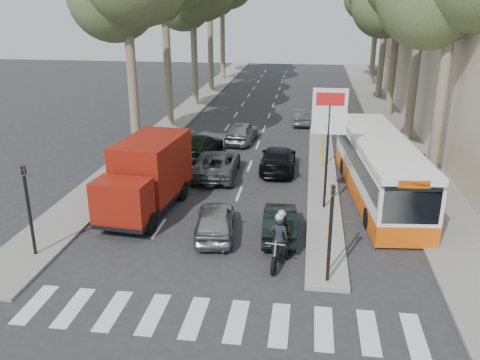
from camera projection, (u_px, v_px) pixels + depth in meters
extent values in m
plane|color=#28282B|center=(239.00, 257.00, 19.12)|extent=(120.00, 120.00, 0.00)
cube|color=gray|center=(386.00, 117.00, 41.30)|extent=(3.20, 70.00, 0.12)
cube|color=gray|center=(195.00, 104.00, 46.23)|extent=(2.40, 64.00, 0.12)
cube|color=gray|center=(322.00, 168.00, 28.93)|extent=(1.50, 26.00, 0.16)
cube|color=#B7A88E|center=(459.00, 12.00, 46.11)|extent=(11.00, 20.00, 16.00)
cylinder|color=yellow|center=(329.00, 231.00, 17.18)|extent=(0.10, 0.10, 3.50)
cylinder|color=yellow|center=(326.00, 174.00, 22.77)|extent=(0.10, 0.10, 3.50)
cylinder|color=yellow|center=(324.00, 139.00, 28.36)|extent=(0.10, 0.10, 3.50)
cylinder|color=black|center=(327.00, 156.00, 22.48)|extent=(0.12, 0.12, 5.20)
cube|color=white|center=(330.00, 112.00, 21.81)|extent=(1.50, 0.10, 2.00)
cube|color=red|center=(330.00, 99.00, 21.57)|extent=(1.20, 0.02, 0.55)
cylinder|color=black|center=(330.00, 242.00, 16.76)|extent=(0.12, 0.12, 3.20)
imported|color=black|center=(332.00, 200.00, 16.26)|extent=(0.16, 0.41, 1.00)
cylinder|color=black|center=(30.00, 218.00, 18.63)|extent=(0.12, 0.12, 3.20)
imported|color=black|center=(24.00, 179.00, 18.12)|extent=(0.16, 0.41, 1.00)
cylinder|color=#6B604C|center=(133.00, 88.00, 29.92)|extent=(0.56, 0.56, 8.40)
cylinder|color=#6B604C|center=(168.00, 66.00, 37.30)|extent=(0.56, 0.56, 8.96)
cylinder|color=#6B604C|center=(194.00, 60.00, 44.87)|extent=(0.56, 0.56, 8.12)
sphere|color=#44522E|center=(183.00, 1.00, 43.89)|extent=(5.20, 5.20, 5.20)
cylinder|color=#6B604C|center=(210.00, 44.00, 52.10)|extent=(0.56, 0.56, 9.52)
cylinder|color=#6B604C|center=(223.00, 42.00, 59.72)|extent=(0.56, 0.56, 8.68)
cylinder|color=#6B604C|center=(441.00, 102.00, 25.86)|extent=(0.56, 0.56, 8.40)
cylinder|color=#6B604C|center=(415.00, 72.00, 33.17)|extent=(0.56, 0.56, 9.24)
cylinder|color=#6B604C|center=(393.00, 67.00, 40.89)|extent=(0.56, 0.56, 7.84)
sphere|color=#44522E|center=(385.00, 5.00, 39.97)|extent=(5.20, 5.20, 5.20)
cylinder|color=#6B604C|center=(382.00, 51.00, 48.14)|extent=(0.56, 0.56, 8.96)
cylinder|color=#6B604C|center=(374.00, 46.00, 55.68)|extent=(0.56, 0.56, 8.40)
imported|color=#999CA0|center=(215.00, 220.00, 20.69)|extent=(2.06, 4.06, 1.33)
imported|color=black|center=(280.00, 222.00, 20.61)|extent=(1.50, 3.85, 1.25)
imported|color=#505458|center=(216.00, 164.00, 27.64)|extent=(2.51, 5.09, 1.39)
imported|color=black|center=(278.00, 159.00, 28.52)|extent=(1.97, 4.73, 1.37)
imported|color=gray|center=(242.00, 132.00, 34.08)|extent=(2.04, 4.26, 1.40)
imported|color=#4B4F53|center=(301.00, 117.00, 39.00)|extent=(1.40, 3.65, 1.19)
imported|color=black|center=(199.00, 146.00, 30.80)|extent=(2.44, 5.07, 1.42)
cube|color=black|center=(147.00, 201.00, 22.93)|extent=(2.84, 6.31, 0.25)
cylinder|color=black|center=(105.00, 219.00, 21.33)|extent=(0.40, 0.94, 0.92)
cylinder|color=black|center=(150.00, 223.00, 20.88)|extent=(0.40, 0.94, 0.92)
cylinder|color=black|center=(143.00, 187.00, 24.87)|extent=(0.40, 0.94, 0.92)
cylinder|color=black|center=(182.00, 191.00, 24.42)|extent=(0.40, 0.94, 0.92)
cube|color=maroon|center=(122.00, 201.00, 20.48)|extent=(2.37, 1.64, 1.73)
cube|color=black|center=(114.00, 202.00, 19.80)|extent=(2.04, 0.28, 0.92)
cube|color=maroon|center=(152.00, 165.00, 23.20)|extent=(2.76, 4.49, 2.55)
cube|color=#E7560C|center=(377.00, 187.00, 24.70)|extent=(3.49, 11.42, 0.88)
cube|color=white|center=(379.00, 164.00, 24.31)|extent=(3.49, 11.42, 1.47)
cube|color=black|center=(380.00, 158.00, 24.21)|extent=(3.47, 10.97, 0.83)
cube|color=white|center=(381.00, 142.00, 23.94)|extent=(3.49, 11.42, 0.29)
cube|color=black|center=(412.00, 206.00, 19.00)|extent=(2.15, 0.26, 1.47)
cube|color=#E7560C|center=(414.00, 184.00, 18.71)|extent=(1.17, 0.17, 0.31)
cylinder|color=black|center=(368.00, 218.00, 21.40)|extent=(0.36, 0.96, 0.94)
cylinder|color=black|center=(421.00, 219.00, 21.31)|extent=(0.36, 0.96, 0.94)
cylinder|color=black|center=(344.00, 167.00, 27.95)|extent=(0.36, 0.96, 0.94)
cylinder|color=black|center=(384.00, 167.00, 27.86)|extent=(0.36, 0.96, 0.94)
cylinder|color=black|center=(274.00, 266.00, 17.79)|extent=(0.19, 0.71, 0.70)
cylinder|color=black|center=(282.00, 245.00, 19.30)|extent=(0.19, 0.71, 0.70)
cylinder|color=silver|center=(275.00, 254.00, 17.72)|extent=(0.12, 0.45, 0.88)
cube|color=black|center=(279.00, 251.00, 18.55)|extent=(0.34, 0.85, 0.33)
cube|color=black|center=(278.00, 246.00, 18.25)|extent=(0.39, 0.53, 0.24)
cube|color=black|center=(280.00, 241.00, 18.77)|extent=(0.39, 0.75, 0.13)
cylinder|color=silver|center=(275.00, 244.00, 17.66)|extent=(0.68, 0.13, 0.04)
imported|color=black|center=(279.00, 239.00, 18.38)|extent=(0.72, 0.52, 1.85)
imported|color=black|center=(281.00, 235.00, 18.80)|extent=(0.89, 0.57, 1.73)
sphere|color=#B2B2B7|center=(279.00, 217.00, 18.04)|extent=(0.31, 0.31, 0.31)
sphere|color=#B2B2B7|center=(282.00, 214.00, 18.48)|extent=(0.31, 0.31, 0.31)
imported|color=#392D44|center=(422.00, 169.00, 25.89)|extent=(0.83, 1.09, 1.68)
imported|color=#685B4E|center=(400.00, 165.00, 26.54)|extent=(1.14, 0.66, 1.65)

